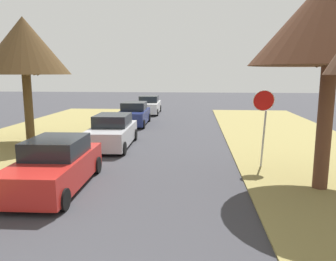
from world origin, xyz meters
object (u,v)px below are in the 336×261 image
at_px(street_tree_right_mid_a, 333,18).
at_px(parked_sedan_red, 55,166).
at_px(parked_sedan_navy, 134,114).
at_px(parked_sedan_white, 149,105).
at_px(street_tree_left_mid_b, 24,46).
at_px(stop_sign_far, 264,112).
at_px(parked_sedan_silver, 112,132).

relative_size(street_tree_right_mid_a, parked_sedan_red, 1.47).
xyz_separation_m(parked_sedan_navy, parked_sedan_white, (0.13, 6.50, 0.00)).
relative_size(street_tree_left_mid_b, parked_sedan_navy, 1.41).
xyz_separation_m(street_tree_right_mid_a, parked_sedan_red, (-8.27, -0.59, -4.43)).
relative_size(street_tree_left_mid_b, parked_sedan_red, 1.41).
xyz_separation_m(stop_sign_far, parked_sedan_navy, (-6.86, 10.21, -1.44)).
height_order(stop_sign_far, parked_sedan_silver, stop_sign_far).
distance_m(street_tree_right_mid_a, parked_sedan_red, 9.40).
distance_m(parked_sedan_navy, parked_sedan_white, 6.50).
distance_m(stop_sign_far, parked_sedan_silver, 7.49).
height_order(street_tree_left_mid_b, parked_sedan_navy, street_tree_left_mid_b).
distance_m(street_tree_right_mid_a, parked_sedan_silver, 10.64).
xyz_separation_m(stop_sign_far, street_tree_left_mid_b, (-11.04, 3.58, 2.72)).
height_order(parked_sedan_red, parked_sedan_navy, same).
bearing_deg(parked_sedan_navy, street_tree_left_mid_b, -122.22).
distance_m(stop_sign_far, street_tree_right_mid_a, 3.99).
relative_size(street_tree_right_mid_a, parked_sedan_silver, 1.47).
bearing_deg(stop_sign_far, parked_sedan_silver, 154.34).
relative_size(stop_sign_far, street_tree_left_mid_b, 0.47).
height_order(stop_sign_far, parked_sedan_red, stop_sign_far).
distance_m(stop_sign_far, parked_sedan_white, 18.07).
bearing_deg(parked_sedan_white, parked_sedan_red, -90.48).
bearing_deg(street_tree_right_mid_a, stop_sign_far, 121.50).
xyz_separation_m(street_tree_left_mid_b, parked_sedan_red, (4.14, -6.42, -4.16)).
relative_size(street_tree_right_mid_a, street_tree_left_mid_b, 1.04).
relative_size(stop_sign_far, parked_sedan_silver, 0.66).
relative_size(stop_sign_far, parked_sedan_red, 0.66).
distance_m(street_tree_left_mid_b, parked_sedan_silver, 6.08).
bearing_deg(street_tree_left_mid_b, parked_sedan_white, 71.83).
height_order(parked_sedan_red, parked_sedan_white, same).
distance_m(parked_sedan_red, parked_sedan_navy, 13.05).
xyz_separation_m(parked_sedan_red, parked_sedan_white, (0.17, 19.56, 0.00)).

